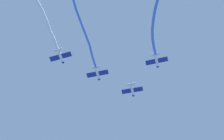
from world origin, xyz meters
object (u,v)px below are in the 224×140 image
object	(u,v)px
airplane_right_wing	(157,61)
airplane_slot	(61,56)
airplane_left_wing	(97,73)
airplane_lead	(132,90)

from	to	relation	value
airplane_right_wing	airplane_slot	distance (m)	24.80
airplane_left_wing	airplane_right_wing	xyz separation A→B (m)	(-3.92, 15.34, 0.30)
airplane_lead	airplane_right_wing	xyz separation A→B (m)	(4.94, 9.44, 0.30)
airplane_left_wing	airplane_right_wing	distance (m)	15.84
airplane_lead	airplane_slot	xyz separation A→B (m)	(17.72, -11.81, -0.30)
airplane_slot	airplane_lead	bearing A→B (deg)	-44.50
airplane_lead	airplane_slot	distance (m)	21.30
airplane_lead	airplane_right_wing	distance (m)	10.66
airplane_lead	airplane_left_wing	world-z (taller)	same
airplane_left_wing	airplane_right_wing	world-z (taller)	airplane_right_wing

